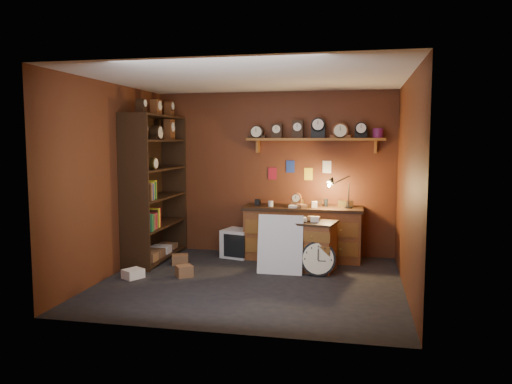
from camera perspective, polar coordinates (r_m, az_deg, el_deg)
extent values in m
plane|color=black|center=(6.84, -0.61, -10.26)|extent=(4.00, 4.00, 0.00)
cube|color=#582A15|center=(8.35, 2.01, 2.12)|extent=(4.00, 0.02, 2.70)
cube|color=#582A15|center=(4.85, -5.14, -0.70)|extent=(4.00, 0.02, 2.70)
cube|color=#582A15|center=(7.28, -16.20, 1.32)|extent=(0.02, 3.60, 2.70)
cube|color=#582A15|center=(6.47, 16.98, 0.73)|extent=(0.02, 3.60, 2.70)
cube|color=beige|center=(6.61, -0.63, 12.83)|extent=(4.00, 3.60, 0.02)
cube|color=brown|center=(8.09, 6.76, 6.00)|extent=(2.20, 0.30, 0.04)
cube|color=brown|center=(8.30, 0.22, 5.21)|extent=(0.04, 0.16, 0.20)
cube|color=brown|center=(8.14, 13.50, 5.03)|extent=(0.04, 0.16, 0.20)
cylinder|color=#B21419|center=(8.07, 13.77, 6.55)|extent=(0.16, 0.16, 0.15)
cube|color=maroon|center=(8.31, 3.01, 2.10)|extent=(0.14, 0.01, 0.20)
cube|color=navy|center=(8.27, 5.08, 2.90)|extent=(0.14, 0.01, 0.20)
cube|color=yellow|center=(8.24, 7.14, 2.03)|extent=(0.14, 0.01, 0.20)
cube|color=silver|center=(8.22, 9.24, 2.83)|extent=(0.14, 0.01, 0.20)
cube|color=black|center=(8.16, -12.83, 0.48)|extent=(0.03, 1.60, 2.30)
cube|color=black|center=(7.36, -13.75, -0.13)|extent=(0.45, 0.03, 2.30)
cube|color=black|center=(8.79, -9.39, 0.93)|extent=(0.45, 0.03, 2.30)
cube|color=black|center=(8.25, -11.22, -7.18)|extent=(0.43, 1.54, 0.03)
cube|color=black|center=(8.15, -11.29, -3.75)|extent=(0.43, 1.54, 0.03)
cube|color=black|center=(8.09, -11.36, -0.61)|extent=(0.43, 1.54, 0.03)
cube|color=black|center=(8.05, -11.42, 2.58)|extent=(0.43, 1.54, 0.03)
cube|color=black|center=(8.03, -11.49, 5.78)|extent=(0.43, 1.54, 0.03)
cube|color=black|center=(8.04, -11.55, 8.49)|extent=(0.43, 1.54, 0.03)
cube|color=brown|center=(8.08, 5.37, -4.82)|extent=(1.83, 0.60, 0.80)
cube|color=black|center=(8.01, 5.40, -1.84)|extent=(1.89, 0.66, 0.05)
cube|color=brown|center=(7.78, 5.12, -5.24)|extent=(1.75, 0.02, 0.52)
cylinder|color=black|center=(7.91, 10.52, -1.76)|extent=(0.12, 0.12, 0.02)
cylinder|color=black|center=(7.89, 10.54, -0.39)|extent=(0.02, 0.02, 0.38)
cylinder|color=black|center=(7.84, 9.69, 1.35)|extent=(0.27, 0.09, 0.14)
cone|color=black|center=(7.82, 8.66, 1.06)|extent=(0.18, 0.14, 0.18)
cube|color=brown|center=(7.40, 6.54, -6.26)|extent=(0.68, 0.60, 0.70)
cube|color=black|center=(7.33, 6.57, -3.49)|extent=(0.72, 0.64, 0.03)
cube|color=brown|center=(7.16, 6.36, -6.68)|extent=(0.53, 0.11, 0.59)
cylinder|color=black|center=(7.15, 7.13, -7.58)|extent=(0.49, 0.16, 0.50)
cylinder|color=#F0E8C0|center=(7.11, 7.11, -7.59)|extent=(0.43, 0.10, 0.43)
cube|color=black|center=(7.09, 7.11, -7.07)|extent=(0.01, 0.04, 0.16)
cube|color=black|center=(7.11, 7.54, -7.83)|extent=(0.11, 0.01, 0.01)
cube|color=silver|center=(7.28, 2.76, -9.25)|extent=(0.65, 0.18, 0.86)
cube|color=silver|center=(8.22, -2.12, -5.85)|extent=(0.53, 0.53, 0.45)
cube|color=black|center=(8.00, -2.51, -6.17)|extent=(0.36, 0.11, 0.36)
cube|color=brown|center=(7.85, -8.68, -7.63)|extent=(0.30, 0.28, 0.15)
cube|color=white|center=(7.21, -13.87, -9.04)|extent=(0.31, 0.33, 0.13)
cube|color=brown|center=(7.14, -8.20, -8.95)|extent=(0.28, 0.27, 0.16)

